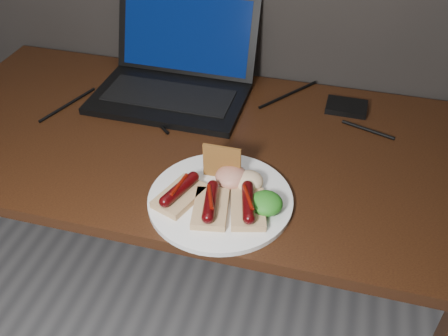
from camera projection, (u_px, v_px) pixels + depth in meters
desk at (192, 164)px, 1.32m from camera, size 1.40×0.70×0.75m
laptop at (175, 74)px, 1.40m from camera, size 0.42×0.34×0.25m
hard_drive at (346, 107)px, 1.35m from camera, size 0.11×0.08×0.02m
desk_cables at (210, 109)px, 1.35m from camera, size 0.91×0.40×0.01m
plate at (220, 199)px, 1.07m from camera, size 0.34×0.34×0.01m
bread_sausage_left at (180, 193)px, 1.05m from camera, size 0.10×0.13×0.04m
bread_sausage_center at (211, 205)px, 1.02m from camera, size 0.09×0.13×0.04m
bread_sausage_right at (248, 206)px, 1.02m from camera, size 0.10×0.13×0.04m
crispbread at (222, 162)px, 1.09m from camera, size 0.08×0.01×0.08m
salad_greens at (266, 203)px, 1.03m from camera, size 0.07×0.07×0.04m
salsa_mound at (232, 177)px, 1.09m from camera, size 0.07×0.07×0.04m
coleslaw_mound at (249, 181)px, 1.08m from camera, size 0.06×0.06×0.04m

